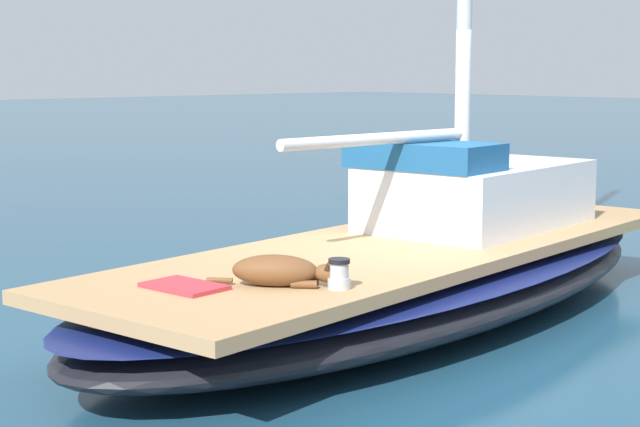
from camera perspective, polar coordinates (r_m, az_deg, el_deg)
The scene contains 6 objects.
ground_plane at distance 8.92m, azimuth 4.75°, elevation -5.81°, with size 120.00×120.00×0.00m, color navy.
sailboat_main at distance 8.85m, azimuth 4.78°, elevation -3.70°, with size 3.48×7.51×0.66m.
cabin_house at distance 9.67m, azimuth 8.55°, elevation 1.28°, with size 1.69×2.39×0.84m.
dog_brown at distance 7.00m, azimuth -2.26°, elevation -3.25°, with size 0.77×0.69×0.22m.
deck_winch at distance 6.91m, azimuth 1.09°, elevation -3.47°, with size 0.16×0.16×0.21m.
deck_towel at distance 7.00m, azimuth -7.65°, elevation -4.08°, with size 0.56×0.36×0.03m, color #C6333D.
Camera 1 is at (5.85, -6.38, 2.16)m, focal length 56.82 mm.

